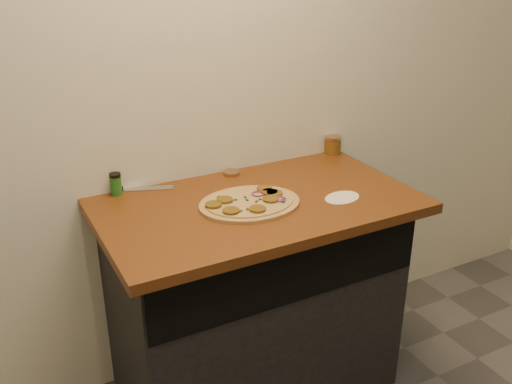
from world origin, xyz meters
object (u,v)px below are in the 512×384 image
chefs_knife (126,189)px  salsa_jar (333,145)px  pizza (250,202)px  spice_shaker (116,184)px

chefs_knife → salsa_jar: (0.96, -0.03, 0.04)m
salsa_jar → chefs_knife: bearing=178.3°
pizza → spice_shaker: spice_shaker is taller
chefs_knife → salsa_jar: 0.96m
chefs_knife → salsa_jar: salsa_jar is taller
salsa_jar → spice_shaker: spice_shaker is taller
salsa_jar → pizza: bearing=-151.4°
salsa_jar → spice_shaker: 1.01m
pizza → chefs_knife: (-0.37, 0.35, -0.00)m
chefs_knife → spice_shaker: (-0.04, -0.03, 0.04)m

